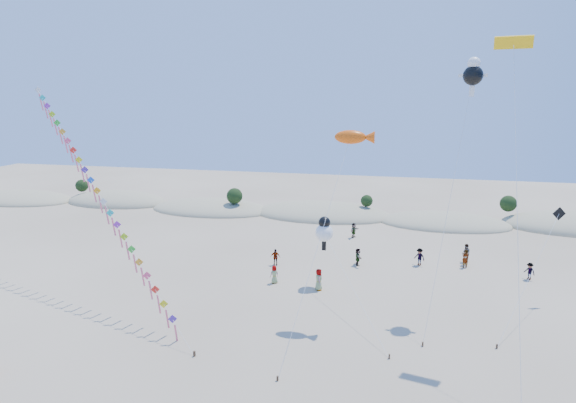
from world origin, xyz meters
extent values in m
ellipsoid|color=gray|center=(-48.00, 44.20, 0.00)|extent=(18.00, 9.90, 2.80)
ellipsoid|color=#203B15|center=(-48.00, 44.20, 0.77)|extent=(14.40, 6.48, 0.72)
ellipsoid|color=gray|center=(-32.00, 46.00, 0.00)|extent=(16.00, 8.80, 3.60)
ellipsoid|color=#203B15|center=(-32.00, 46.00, 0.99)|extent=(12.80, 5.76, 0.64)
ellipsoid|color=gray|center=(-16.00, 44.60, 0.00)|extent=(17.60, 9.68, 3.00)
ellipsoid|color=#203B15|center=(-16.00, 44.60, 0.83)|extent=(14.08, 6.34, 0.70)
ellipsoid|color=gray|center=(0.00, 45.30, 0.00)|extent=(19.00, 10.45, 3.40)
ellipsoid|color=#203B15|center=(0.00, 45.30, 0.94)|extent=(15.20, 6.84, 0.76)
ellipsoid|color=gray|center=(16.00, 43.90, 0.00)|extent=(16.40, 9.02, 2.80)
ellipsoid|color=#203B15|center=(16.00, 43.90, 0.77)|extent=(13.12, 5.90, 0.66)
sphere|color=black|center=(-38.00, 46.20, 2.36)|extent=(1.90, 1.90, 1.90)
sphere|color=black|center=(-12.00, 43.40, 2.48)|extent=(2.20, 2.20, 2.20)
sphere|color=black|center=(6.00, 45.40, 2.24)|extent=(1.60, 1.60, 1.60)
sphere|color=black|center=(24.00, 46.80, 2.44)|extent=(2.10, 2.10, 2.10)
cube|color=#3F2D1E|center=(-2.19, 7.00, 0.17)|extent=(0.12, 0.12, 0.35)
cylinder|color=silver|center=(-12.59, 13.91, 8.29)|extent=(20.82, 13.85, 16.59)
cube|color=#5329A7|center=(-4.27, 8.38, 1.66)|extent=(1.15, 0.45, 1.21)
cube|color=#DE5D7F|center=(-4.09, 8.43, 0.56)|extent=(0.19, 0.45, 1.55)
cube|color=yellow|center=(-5.17, 8.97, 2.37)|extent=(1.15, 0.45, 1.21)
cube|color=#DE5D7F|center=(-4.99, 9.02, 1.27)|extent=(0.19, 0.45, 1.55)
cube|color=red|center=(-6.06, 9.56, 3.08)|extent=(1.15, 0.45, 1.21)
cube|color=#DE5D7F|center=(-5.88, 9.61, 1.98)|extent=(0.19, 0.45, 1.55)
cube|color=#F54D78|center=(-6.95, 10.16, 3.79)|extent=(1.15, 0.45, 1.21)
cube|color=#DE5D7F|center=(-6.77, 10.21, 2.69)|extent=(0.19, 0.45, 1.55)
cube|color=orange|center=(-7.84, 10.75, 4.50)|extent=(1.15, 0.45, 1.21)
cube|color=#DE5D7F|center=(-7.66, 10.80, 3.40)|extent=(0.19, 0.45, 1.55)
cube|color=green|center=(-8.73, 11.34, 5.21)|extent=(1.15, 0.45, 1.21)
cube|color=#DE5D7F|center=(-8.55, 11.39, 4.11)|extent=(0.19, 0.45, 1.55)
cube|color=#9DCF18|center=(-9.62, 11.93, 5.92)|extent=(1.15, 0.45, 1.21)
cube|color=#DE5D7F|center=(-9.44, 11.98, 4.82)|extent=(0.19, 0.45, 1.55)
cube|color=purple|center=(-10.51, 12.53, 6.63)|extent=(1.15, 0.45, 1.21)
cube|color=#DE5D7F|center=(-10.33, 12.58, 5.53)|extent=(0.19, 0.45, 1.55)
cube|color=#18B6B0|center=(-11.41, 13.12, 7.34)|extent=(1.15, 0.45, 1.21)
cube|color=#DE5D7F|center=(-11.23, 13.17, 6.24)|extent=(0.19, 0.45, 1.55)
cube|color=silver|center=(-12.30, 13.71, 8.05)|extent=(1.15, 0.45, 1.21)
cube|color=#DE5D7F|center=(-12.12, 13.76, 6.95)|extent=(0.19, 0.45, 1.55)
cube|color=#FB9E15|center=(-13.19, 14.30, 8.76)|extent=(1.15, 0.45, 1.21)
cube|color=#DE5D7F|center=(-13.01, 14.35, 7.66)|extent=(0.19, 0.45, 1.55)
cube|color=blue|center=(-14.08, 14.89, 9.47)|extent=(1.15, 0.45, 1.21)
cube|color=#DE5D7F|center=(-13.90, 14.94, 8.37)|extent=(0.19, 0.45, 1.55)
cube|color=#5329A7|center=(-14.97, 15.49, 10.18)|extent=(1.15, 0.45, 1.21)
cube|color=#DE5D7F|center=(-14.79, 15.54, 9.08)|extent=(0.19, 0.45, 1.55)
cube|color=yellow|center=(-15.86, 16.08, 10.89)|extent=(1.15, 0.45, 1.21)
cube|color=#DE5D7F|center=(-15.68, 16.13, 9.79)|extent=(0.19, 0.45, 1.55)
cube|color=red|center=(-16.75, 16.67, 11.60)|extent=(1.15, 0.45, 1.21)
cube|color=#DE5D7F|center=(-16.57, 16.72, 10.50)|extent=(0.19, 0.45, 1.55)
cube|color=#F54D78|center=(-17.64, 17.26, 12.31)|extent=(1.15, 0.45, 1.21)
cube|color=#DE5D7F|center=(-17.46, 17.31, 11.21)|extent=(0.19, 0.45, 1.55)
cube|color=orange|center=(-18.54, 17.86, 13.02)|extent=(1.15, 0.45, 1.21)
cube|color=#DE5D7F|center=(-18.36, 17.91, 11.92)|extent=(0.19, 0.45, 1.55)
cube|color=green|center=(-19.43, 18.45, 13.73)|extent=(1.15, 0.45, 1.21)
cube|color=#DE5D7F|center=(-19.25, 18.50, 12.63)|extent=(0.19, 0.45, 1.55)
cube|color=#9DCF18|center=(-20.32, 19.04, 14.44)|extent=(1.15, 0.45, 1.21)
cube|color=#DE5D7F|center=(-20.14, 19.09, 13.34)|extent=(0.19, 0.45, 1.55)
cube|color=purple|center=(-21.21, 19.63, 15.15)|extent=(1.15, 0.45, 1.21)
cube|color=#DE5D7F|center=(-21.03, 19.68, 14.05)|extent=(0.19, 0.45, 1.55)
cube|color=#18B6B0|center=(-22.10, 20.23, 15.86)|extent=(1.15, 0.45, 1.21)
cube|color=#DE5D7F|center=(-21.92, 20.28, 14.76)|extent=(0.19, 0.45, 1.55)
cube|color=silver|center=(-22.99, 20.82, 16.57)|extent=(1.15, 0.45, 1.21)
cube|color=#DE5D7F|center=(-22.81, 20.87, 15.47)|extent=(0.19, 0.45, 1.55)
cube|color=#3F2D1E|center=(3.56, 5.56, 0.15)|extent=(0.10, 0.10, 0.30)
cylinder|color=silver|center=(4.97, 10.62, 6.60)|extent=(2.86, 10.13, 13.21)
ellipsoid|color=#E6520C|center=(6.39, 15.67, 13.20)|extent=(2.23, 0.98, 0.98)
cone|color=#E6520C|center=(7.64, 15.67, 13.20)|extent=(0.89, 0.89, 0.89)
cube|color=#3F2D1E|center=(9.78, 9.43, 0.15)|extent=(0.10, 0.10, 0.30)
cylinder|color=silver|center=(6.86, 15.01, 2.33)|extent=(5.87, 11.18, 4.67)
sphere|color=white|center=(3.94, 20.59, 4.65)|extent=(1.51, 1.51, 1.51)
sphere|color=black|center=(3.94, 20.59, 5.56)|extent=(1.01, 1.01, 1.01)
cube|color=black|center=(3.94, 20.59, 3.49)|extent=(0.35, 0.18, 0.80)
cube|color=#3F2D1E|center=(11.88, 11.45, 0.15)|extent=(0.10, 0.10, 0.30)
cylinder|color=silver|center=(13.31, 15.41, 8.73)|extent=(2.88, 7.96, 17.48)
sphere|color=black|center=(14.73, 19.38, 17.47)|extent=(1.41, 1.41, 1.41)
sphere|color=white|center=(14.73, 19.38, 18.31)|extent=(0.92, 0.92, 0.92)
cube|color=white|center=(14.73, 19.38, 16.36)|extent=(0.35, 0.18, 0.80)
cube|color=white|center=(14.03, 19.38, 17.47)|extent=(0.60, 0.15, 0.25)
cube|color=white|center=(15.43, 19.38, 17.47)|extent=(0.60, 0.15, 0.25)
cylinder|color=silver|center=(16.20, 8.99, 9.60)|extent=(0.06, 10.56, 19.21)
cube|color=yellow|center=(16.22, 14.26, 19.20)|extent=(2.24, 0.91, 0.79)
cube|color=black|center=(16.22, 14.28, 19.20)|extent=(2.16, 0.56, 0.19)
cube|color=#3F2D1E|center=(16.57, 12.23, 0.15)|extent=(0.10, 0.10, 0.30)
cylinder|color=silver|center=(19.40, 16.98, 3.52)|extent=(5.70, 9.53, 7.06)
cube|color=black|center=(22.24, 21.74, 7.04)|extent=(1.05, 0.31, 1.08)
imported|color=slate|center=(3.73, 19.22, 0.93)|extent=(0.79, 1.02, 1.86)
imported|color=slate|center=(-0.29, 19.86, 0.79)|extent=(0.92, 0.89, 1.59)
imported|color=slate|center=(-1.35, 24.36, 0.80)|extent=(0.98, 0.49, 1.60)
imported|color=slate|center=(12.25, 27.35, 0.85)|extent=(1.27, 1.13, 1.70)
imported|color=slate|center=(6.45, 26.05, 0.84)|extent=(0.88, 1.64, 1.69)
imported|color=slate|center=(16.55, 28.38, 0.75)|extent=(0.65, 0.58, 1.49)
imported|color=slate|center=(16.75, 29.34, 0.91)|extent=(0.88, 1.02, 1.82)
imported|color=slate|center=(16.49, 27.69, 0.88)|extent=(0.77, 0.70, 1.76)
imported|color=slate|center=(21.67, 25.71, 0.78)|extent=(1.11, 1.13, 1.56)
imported|color=slate|center=(5.22, 35.36, 0.86)|extent=(1.11, 1.65, 1.71)
camera|label=1|loc=(9.63, -18.47, 16.03)|focal=30.00mm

